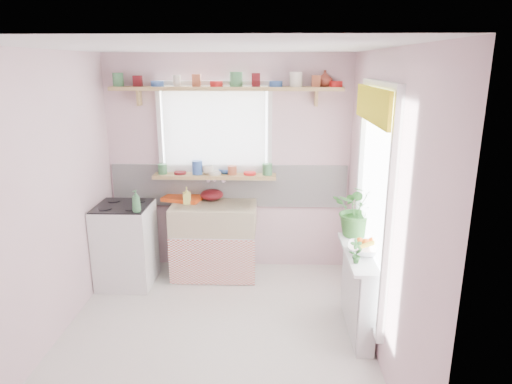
{
  "coord_description": "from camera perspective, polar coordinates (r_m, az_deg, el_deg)",
  "views": [
    {
      "loc": [
        0.51,
        -3.57,
        2.38
      ],
      "look_at": [
        0.36,
        0.55,
        1.22
      ],
      "focal_mm": 32.0,
      "sensor_mm": 36.0,
      "label": 1
    }
  ],
  "objects": [
    {
      "name": "room",
      "position": [
        4.55,
        3.99,
        2.88
      ],
      "size": [
        3.2,
        3.2,
        3.2
      ],
      "color": "silver",
      "rests_on": "ground"
    },
    {
      "name": "sill_bowl",
      "position": [
        5.27,
        -3.75,
        2.65
      ],
      "size": [
        0.22,
        0.22,
        0.05
      ],
      "primitive_type": "imported",
      "rotation": [
        0.0,
        0.0,
        0.32
      ],
      "color": "#365EB1",
      "rests_on": "windowsill"
    },
    {
      "name": "pine_shelf",
      "position": [
        5.07,
        -3.73,
        12.78
      ],
      "size": [
        2.52,
        0.24,
        0.04
      ],
      "primitive_type": "cube",
      "color": "tan",
      "rests_on": "room"
    },
    {
      "name": "sill_crockery",
      "position": [
        5.23,
        -5.37,
        2.8
      ],
      "size": [
        1.35,
        0.11,
        0.12
      ],
      "color": "#3F7F4C",
      "rests_on": "windowsill"
    },
    {
      "name": "jade_plant",
      "position": [
        4.46,
        12.65,
        -2.17
      ],
      "size": [
        0.56,
        0.51,
        0.53
      ],
      "primitive_type": "imported",
      "rotation": [
        0.0,
        0.0,
        -0.25
      ],
      "color": "#316A2A",
      "rests_on": "radiator_ledge"
    },
    {
      "name": "fruit",
      "position": [
        4.12,
        13.64,
        -6.15
      ],
      "size": [
        0.2,
        0.14,
        0.1
      ],
      "color": "orange",
      "rests_on": "fruit_bowl"
    },
    {
      "name": "sill_cup",
      "position": [
        5.25,
        -6.04,
        2.79
      ],
      "size": [
        0.14,
        0.14,
        0.1
      ],
      "primitive_type": "imported",
      "rotation": [
        0.0,
        0.0,
        0.11
      ],
      "color": "beige",
      "rests_on": "windowsill"
    },
    {
      "name": "soap_bottle_sink",
      "position": [
        5.2,
        -8.65,
        -0.44
      ],
      "size": [
        0.1,
        0.11,
        0.19
      ],
      "primitive_type": "imported",
      "rotation": [
        0.0,
        0.0,
        0.22
      ],
      "color": "#D3D15D",
      "rests_on": "sink_unit"
    },
    {
      "name": "dish_tray",
      "position": [
        5.39,
        -9.02,
        -0.7
      ],
      "size": [
        0.51,
        0.43,
        0.04
      ],
      "primitive_type": "cube",
      "rotation": [
        0.0,
        0.0,
        -0.27
      ],
      "color": "#EB4D14",
      "rests_on": "sink_unit"
    },
    {
      "name": "cooker",
      "position": [
        5.25,
        -15.96,
        -6.32
      ],
      "size": [
        0.58,
        0.58,
        0.93
      ],
      "color": "white",
      "rests_on": "ground"
    },
    {
      "name": "sink_unit",
      "position": [
        5.28,
        -5.22,
        -5.97
      ],
      "size": [
        0.95,
        0.65,
        1.11
      ],
      "color": "white",
      "rests_on": "ground"
    },
    {
      "name": "herb_pot",
      "position": [
        3.9,
        12.42,
        -7.26
      ],
      "size": [
        0.13,
        0.11,
        0.21
      ],
      "primitive_type": "imported",
      "rotation": [
        0.0,
        0.0,
        0.35
      ],
      "color": "#285D25",
      "rests_on": "radiator_ledge"
    },
    {
      "name": "cooker_bottle",
      "position": [
        4.81,
        -14.76,
        -1.1
      ],
      "size": [
        0.12,
        0.12,
        0.23
      ],
      "primitive_type": "imported",
      "rotation": [
        0.0,
        0.0,
        -0.41
      ],
      "color": "#3D7A49",
      "rests_on": "cooker"
    },
    {
      "name": "shelf_vase",
      "position": [
        5.13,
        8.6,
        13.86
      ],
      "size": [
        0.17,
        0.17,
        0.17
      ],
      "primitive_type": "imported",
      "rotation": [
        0.0,
        0.0,
        0.06
      ],
      "color": "brown",
      "rests_on": "pine_shelf"
    },
    {
      "name": "shelf_crockery",
      "position": [
        5.07,
        -4.24,
        13.61
      ],
      "size": [
        2.47,
        0.11,
        0.12
      ],
      "color": "#3F7F4C",
      "rests_on": "pine_shelf"
    },
    {
      "name": "radiator_ledge",
      "position": [
        4.33,
        12.66,
        -11.9
      ],
      "size": [
        0.22,
        0.95,
        0.78
      ],
      "color": "white",
      "rests_on": "ground"
    },
    {
      "name": "fruit_bowl",
      "position": [
        4.13,
        13.52,
        -6.97
      ],
      "size": [
        0.38,
        0.38,
        0.08
      ],
      "primitive_type": "imported",
      "rotation": [
        0.0,
        0.0,
        -0.19
      ],
      "color": "white",
      "rests_on": "radiator_ledge"
    },
    {
      "name": "colander",
      "position": [
        5.32,
        -5.54,
        -0.34
      ],
      "size": [
        0.34,
        0.34,
        0.12
      ],
      "primitive_type": "ellipsoid",
      "rotation": [
        0.0,
        0.0,
        -0.3
      ],
      "color": "#4F0D13",
      "rests_on": "sink_unit"
    },
    {
      "name": "windowsill",
      "position": [
        5.24,
        -5.16,
        2.0
      ],
      "size": [
        1.4,
        0.22,
        0.04
      ],
      "primitive_type": "cube",
      "color": "tan",
      "rests_on": "room"
    }
  ]
}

